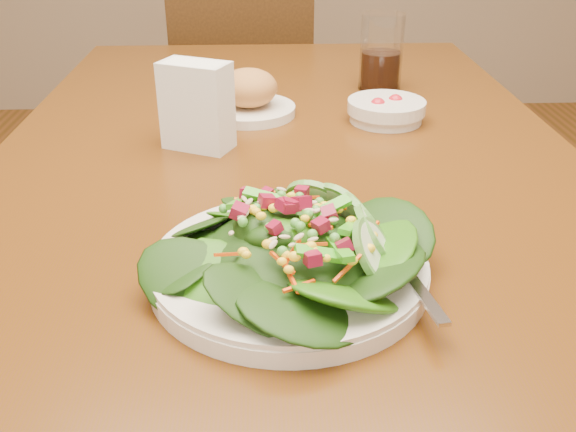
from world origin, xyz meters
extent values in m
cube|color=#4B230F|center=(0.00, 0.00, 0.73)|extent=(0.90, 1.40, 0.04)
cylinder|color=#42260C|center=(-0.39, 0.64, 0.35)|extent=(0.07, 0.07, 0.71)
cylinder|color=#42260C|center=(0.39, 0.64, 0.35)|extent=(0.07, 0.07, 0.71)
cube|color=#42260C|center=(-0.10, 1.07, 0.43)|extent=(0.43, 0.43, 0.04)
cylinder|color=#42260C|center=(0.08, 1.26, 0.21)|extent=(0.04, 0.04, 0.41)
cylinder|color=#42260C|center=(-0.28, 1.25, 0.21)|extent=(0.04, 0.04, 0.41)
cylinder|color=#42260C|center=(0.09, 0.89, 0.21)|extent=(0.04, 0.04, 0.41)
cylinder|color=#42260C|center=(-0.27, 0.89, 0.21)|extent=(0.04, 0.04, 0.41)
cube|color=#42260C|center=(-0.09, 0.87, 0.68)|extent=(0.40, 0.04, 0.46)
cylinder|color=silver|center=(-0.01, -0.37, 0.76)|extent=(0.29, 0.29, 0.02)
ellipsoid|color=black|center=(-0.01, -0.37, 0.79)|extent=(0.20, 0.20, 0.04)
cube|color=silver|center=(0.11, -0.40, 0.77)|extent=(0.05, 0.18, 0.01)
cylinder|color=silver|center=(-0.06, 0.16, 0.76)|extent=(0.16, 0.16, 0.02)
ellipsoid|color=#A17340|center=(-0.06, 0.16, 0.80)|extent=(0.10, 0.10, 0.07)
cylinder|color=silver|center=(0.18, 0.11, 0.77)|extent=(0.13, 0.13, 0.04)
sphere|color=red|center=(0.19, 0.12, 0.78)|extent=(0.03, 0.03, 0.03)
sphere|color=red|center=(0.16, 0.10, 0.78)|extent=(0.03, 0.03, 0.03)
cylinder|color=silver|center=(0.20, 0.31, 0.82)|extent=(0.08, 0.08, 0.15)
cylinder|color=black|center=(0.20, 0.31, 0.79)|extent=(0.07, 0.07, 0.07)
cube|color=white|center=(-0.13, 0.01, 0.82)|extent=(0.12, 0.09, 0.13)
cube|color=white|center=(-0.13, 0.01, 0.83)|extent=(0.10, 0.08, 0.11)
camera|label=1|loc=(-0.03, -0.93, 1.12)|focal=40.00mm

